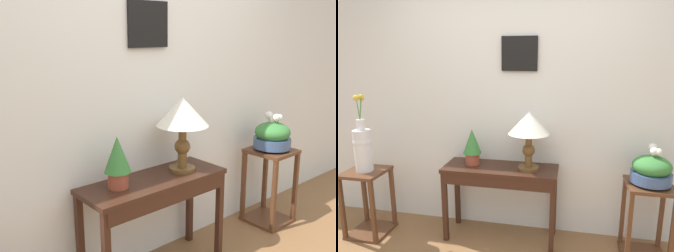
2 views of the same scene
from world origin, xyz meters
The scene contains 6 objects.
back_wall_with_art centered at (0.00, 1.54, 1.40)m, with size 9.00×0.13×2.80m.
console_table centered at (-0.15, 1.23, 0.62)m, with size 1.08×0.40×0.74m.
table_lamp centered at (0.12, 1.25, 1.15)m, with size 0.38×0.38×0.55m.
potted_plant_on_console centered at (-0.43, 1.27, 0.93)m, with size 0.18×0.18×0.35m.
pedestal_stand_right centered at (1.17, 1.19, 0.35)m, with size 0.38×0.38×0.70m.
planter_bowl_wide_right centered at (1.17, 1.19, 0.83)m, with size 0.33×0.33×0.34m.
Camera 1 is at (-1.78, -0.79, 1.74)m, focal length 42.29 mm.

